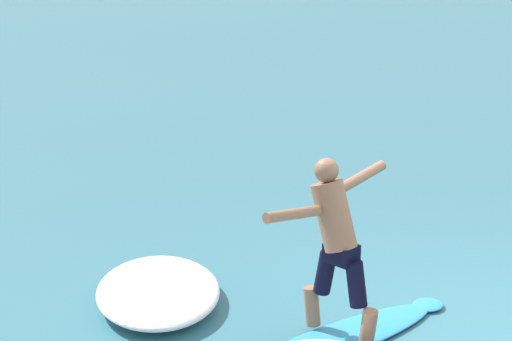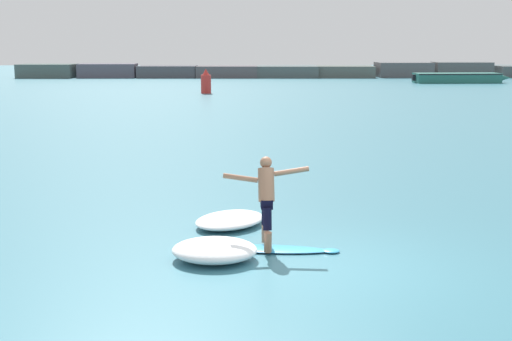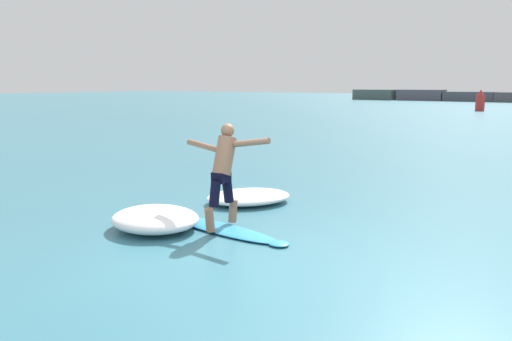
{
  "view_description": "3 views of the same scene",
  "coord_description": "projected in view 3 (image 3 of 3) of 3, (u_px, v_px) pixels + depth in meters",
  "views": [
    {
      "loc": [
        -6.15,
        -3.29,
        3.65
      ],
      "look_at": [
        -0.82,
        2.19,
        1.24
      ],
      "focal_mm": 60.0,
      "sensor_mm": 36.0,
      "label": 1
    },
    {
      "loc": [
        -1.59,
        -10.99,
        3.59
      ],
      "look_at": [
        -1.13,
        2.83,
        1.08
      ],
      "focal_mm": 50.0,
      "sensor_mm": 36.0,
      "label": 2
    },
    {
      "loc": [
        3.44,
        -4.96,
        2.23
      ],
      "look_at": [
        -1.5,
        2.69,
        0.63
      ],
      "focal_mm": 35.0,
      "sensor_mm": 36.0,
      "label": 3
    }
  ],
  "objects": [
    {
      "name": "ground_plane",
      "position": [
        240.0,
        261.0,
        6.33
      ],
      "size": [
        200.0,
        200.0,
        0.0
      ],
      "primitive_type": "plane",
      "color": "teal"
    },
    {
      "name": "surfboard",
      "position": [
        224.0,
        229.0,
        7.63
      ],
      "size": [
        2.4,
        0.82,
        0.19
      ],
      "color": "#3196C8",
      "rests_on": "ground"
    },
    {
      "name": "surfer",
      "position": [
        224.0,
        167.0,
        7.56
      ],
      "size": [
        1.5,
        0.79,
        1.58
      ],
      "color": "#92634A",
      "rests_on": "surfboard"
    },
    {
      "name": "channel_marker_buoy",
      "position": [
        480.0,
        101.0,
        40.55
      ],
      "size": [
        0.71,
        0.71,
        1.72
      ],
      "color": "red",
      "rests_on": "ground"
    },
    {
      "name": "wave_foam_at_tail",
      "position": [
        249.0,
        197.0,
        9.4
      ],
      "size": [
        1.9,
        1.99,
        0.24
      ],
      "color": "white",
      "rests_on": "ground"
    },
    {
      "name": "wave_foam_at_nose",
      "position": [
        155.0,
        219.0,
        7.68
      ],
      "size": [
        1.54,
        1.4,
        0.34
      ],
      "color": "white",
      "rests_on": "ground"
    }
  ]
}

